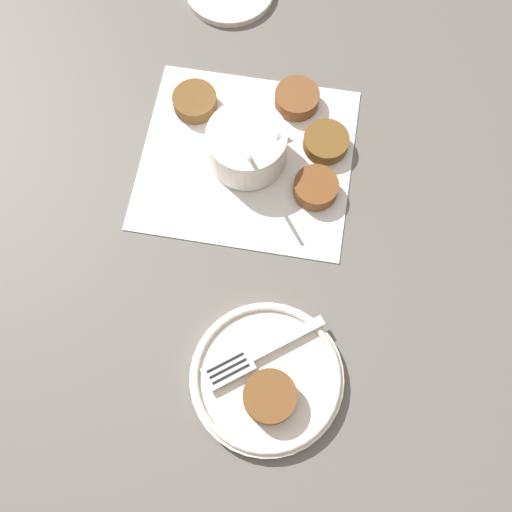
# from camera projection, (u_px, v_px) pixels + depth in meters

# --- Properties ---
(ground_plane) EXTENTS (4.00, 4.00, 0.00)m
(ground_plane) POSITION_uv_depth(u_px,v_px,m) (241.00, 151.00, 0.80)
(ground_plane) COLOR #605B56
(napkin) EXTENTS (0.30, 0.28, 0.00)m
(napkin) POSITION_uv_depth(u_px,v_px,m) (247.00, 158.00, 0.79)
(napkin) COLOR white
(napkin) RESTS_ON ground_plane
(sauce_bowl) EXTENTS (0.11, 0.11, 0.10)m
(sauce_bowl) POSITION_uv_depth(u_px,v_px,m) (247.00, 147.00, 0.76)
(sauce_bowl) COLOR silver
(sauce_bowl) RESTS_ON napkin
(fritter_0) EXTENTS (0.06, 0.06, 0.02)m
(fritter_0) POSITION_uv_depth(u_px,v_px,m) (297.00, 98.00, 0.81)
(fritter_0) COLOR brown
(fritter_0) RESTS_ON napkin
(fritter_1) EXTENTS (0.06, 0.06, 0.02)m
(fritter_1) POSITION_uv_depth(u_px,v_px,m) (195.00, 101.00, 0.81)
(fritter_1) COLOR brown
(fritter_1) RESTS_ON napkin
(fritter_2) EXTENTS (0.06, 0.06, 0.02)m
(fritter_2) POSITION_uv_depth(u_px,v_px,m) (316.00, 188.00, 0.76)
(fritter_2) COLOR brown
(fritter_2) RESTS_ON napkin
(fritter_3) EXTENTS (0.06, 0.06, 0.02)m
(fritter_3) POSITION_uv_depth(u_px,v_px,m) (326.00, 142.00, 0.79)
(fritter_3) COLOR brown
(fritter_3) RESTS_ON napkin
(serving_plate) EXTENTS (0.18, 0.18, 0.02)m
(serving_plate) POSITION_uv_depth(u_px,v_px,m) (267.00, 378.00, 0.68)
(serving_plate) COLOR silver
(serving_plate) RESTS_ON ground_plane
(fritter_on_plate) EXTENTS (0.06, 0.06, 0.02)m
(fritter_on_plate) POSITION_uv_depth(u_px,v_px,m) (270.00, 397.00, 0.66)
(fritter_on_plate) COLOR brown
(fritter_on_plate) RESTS_ON serving_plate
(fork) EXTENTS (0.14, 0.10, 0.00)m
(fork) POSITION_uv_depth(u_px,v_px,m) (252.00, 356.00, 0.68)
(fork) COLOR silver
(fork) RESTS_ON serving_plate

